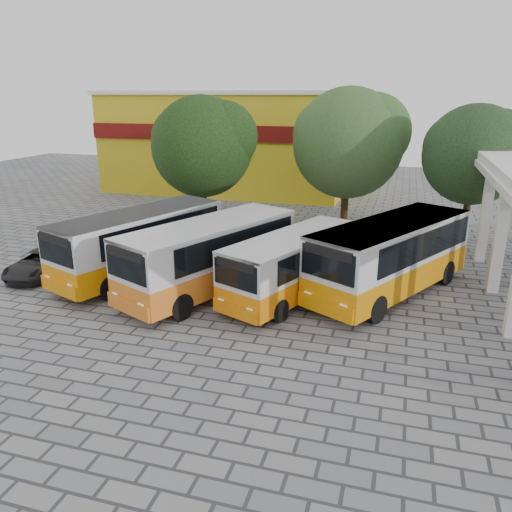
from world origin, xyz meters
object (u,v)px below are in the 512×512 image
(bus_far_right, at_px, (392,253))
(bus_centre_right, at_px, (295,262))
(bus_far_left, at_px, (140,239))
(parked_car, at_px, (40,263))
(bus_centre_left, at_px, (210,253))

(bus_far_right, bearing_deg, bus_centre_right, -130.24)
(bus_far_left, bearing_deg, parked_car, -144.39)
(bus_far_left, distance_m, bus_far_right, 11.12)
(bus_far_right, bearing_deg, parked_car, -143.09)
(bus_far_left, relative_size, parked_car, 2.18)
(parked_car, bearing_deg, bus_centre_left, -6.90)
(bus_centre_right, height_order, parked_car, bus_centre_right)
(bus_centre_left, height_order, parked_car, bus_centre_left)
(bus_far_left, relative_size, bus_far_right, 0.96)
(bus_centre_left, bearing_deg, parked_car, -154.14)
(parked_car, bearing_deg, bus_far_left, 5.91)
(bus_centre_left, distance_m, parked_car, 8.52)
(bus_centre_right, xyz_separation_m, bus_far_right, (3.77, 1.43, 0.28))
(parked_car, bearing_deg, bus_centre_right, -5.22)
(bus_centre_left, height_order, bus_far_right, bus_far_right)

